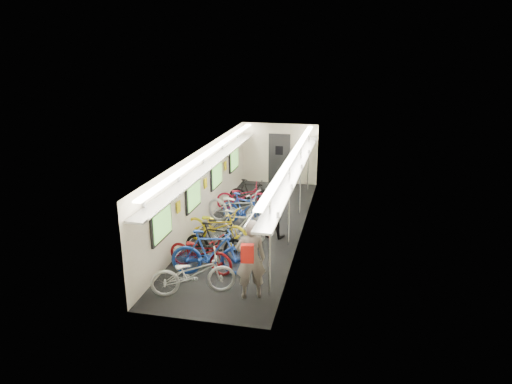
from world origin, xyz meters
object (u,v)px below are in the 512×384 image
at_px(bicycle_1, 211,253).
at_px(passenger_mid, 272,210).
at_px(passenger_near, 251,259).
at_px(bicycle_0, 193,274).
at_px(backpack, 247,253).

height_order(bicycle_1, passenger_mid, passenger_mid).
distance_m(bicycle_1, passenger_near, 1.43).
relative_size(bicycle_1, passenger_near, 1.06).
bearing_deg(passenger_near, bicycle_1, -55.03).
bearing_deg(bicycle_0, backpack, -128.25).
bearing_deg(passenger_near, bicycle_0, -14.18).
height_order(bicycle_1, passenger_near, passenger_near).
relative_size(passenger_near, backpack, 4.75).
height_order(bicycle_1, backpack, backpack).
distance_m(bicycle_1, backpack, 1.92).
height_order(bicycle_0, passenger_near, passenger_near).
height_order(bicycle_0, passenger_mid, passenger_mid).
distance_m(bicycle_0, backpack, 1.58).
xyz_separation_m(passenger_near, passenger_mid, (-0.15, 3.41, -0.10)).
relative_size(bicycle_1, passenger_mid, 1.19).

